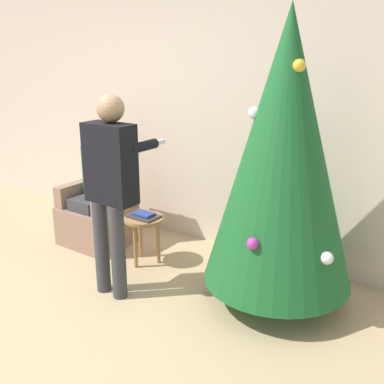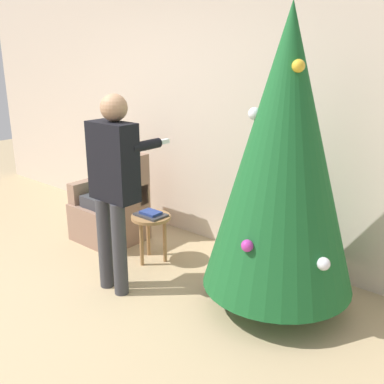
# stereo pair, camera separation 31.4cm
# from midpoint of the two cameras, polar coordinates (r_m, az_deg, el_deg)

# --- Properties ---
(ground_plane) EXTENTS (14.00, 14.00, 0.00)m
(ground_plane) POSITION_cam_midpoint_polar(r_m,az_deg,el_deg) (3.72, -18.95, -15.46)
(ground_plane) COLOR tan
(wall_back) EXTENTS (8.00, 0.06, 2.70)m
(wall_back) POSITION_cam_midpoint_polar(r_m,az_deg,el_deg) (4.68, 3.55, 9.90)
(wall_back) COLOR beige
(wall_back) RESTS_ON ground_plane
(christmas_tree) EXTENTS (1.17, 1.17, 2.30)m
(christmas_tree) POSITION_cam_midpoint_polar(r_m,az_deg,el_deg) (3.38, 14.23, 4.65)
(christmas_tree) COLOR brown
(christmas_tree) RESTS_ON ground_plane
(armchair) EXTENTS (0.67, 0.61, 0.95)m
(armchair) POSITION_cam_midpoint_polar(r_m,az_deg,el_deg) (4.89, -8.32, -2.12)
(armchair) COLOR #93705B
(armchair) RESTS_ON ground_plane
(person_seated) EXTENTS (0.36, 0.46, 1.22)m
(person_seated) POSITION_cam_midpoint_polar(r_m,az_deg,el_deg) (4.78, -8.71, 1.50)
(person_seated) COLOR #38383D
(person_seated) RESTS_ON ground_plane
(person_standing) EXTENTS (0.44, 0.57, 1.66)m
(person_standing) POSITION_cam_midpoint_polar(r_m,az_deg,el_deg) (3.65, -7.50, 1.83)
(person_standing) COLOR #38383D
(person_standing) RESTS_ON ground_plane
(side_stool) EXTENTS (0.38, 0.38, 0.47)m
(side_stool) POSITION_cam_midpoint_polar(r_m,az_deg,el_deg) (4.31, -3.15, -4.07)
(side_stool) COLOR #A37547
(side_stool) RESTS_ON ground_plane
(laptop) EXTENTS (0.29, 0.21, 0.02)m
(laptop) POSITION_cam_midpoint_polar(r_m,az_deg,el_deg) (4.27, -3.17, -2.94)
(laptop) COLOR #38383D
(laptop) RESTS_ON side_stool
(book) EXTENTS (0.19, 0.14, 0.02)m
(book) POSITION_cam_midpoint_polar(r_m,az_deg,el_deg) (4.27, -3.17, -2.66)
(book) COLOR navy
(book) RESTS_ON laptop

